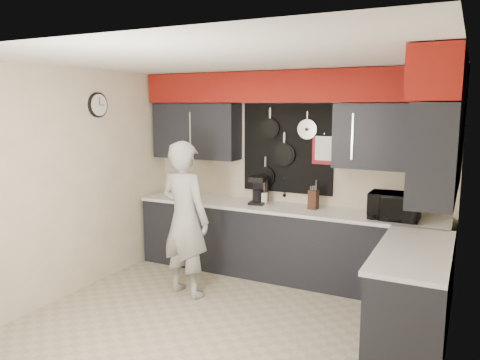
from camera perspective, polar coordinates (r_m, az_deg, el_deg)
The scene contains 10 objects.
ground at distance 4.95m, azimuth -1.40°, elevation -17.02°, with size 4.00×4.00×0.00m, color tan.
back_wall_assembly at distance 5.90m, azimuth 5.95°, elevation 7.43°, with size 4.00×0.36×2.60m.
right_wall_assembly at distance 4.20m, azimuth 23.39°, elevation 5.12°, with size 0.36×3.50×2.60m.
left_wall_assembly at distance 5.73m, azimuth -19.29°, elevation 0.13°, with size 0.05×3.50×2.60m.
base_cabinets at distance 5.57m, azimuth 8.65°, elevation -8.99°, with size 3.95×2.20×0.92m.
microwave at distance 5.48m, azimuth 18.30°, elevation -3.04°, with size 0.54×0.36×0.30m, color black.
knife_block at distance 5.79m, azimuth 8.93°, elevation -2.38°, with size 0.11×0.11×0.23m, color #341910.
utensil_crock at distance 6.03m, azimuth 2.83°, elevation -2.23°, with size 0.11×0.11×0.15m, color white.
coffee_maker at distance 6.03m, azimuth 2.30°, elevation -1.14°, with size 0.23×0.26×0.36m.
person at distance 5.38m, azimuth -6.72°, elevation -4.75°, with size 0.65×0.43×1.79m, color #A6A6A4.
Camera 1 is at (2.09, -3.92, 2.18)m, focal length 35.00 mm.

